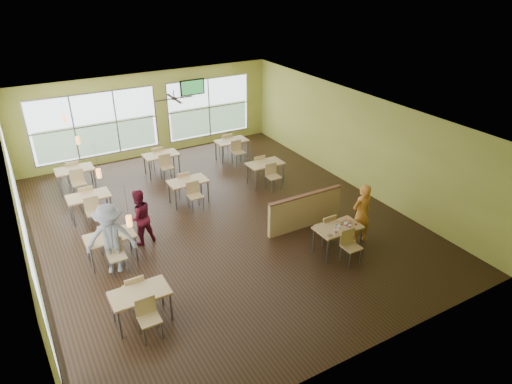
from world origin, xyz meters
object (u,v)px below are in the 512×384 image
man_plaid (361,214)px  food_basket (347,222)px  half_wall_divider (305,211)px  main_table (338,231)px

man_plaid → food_basket: man_plaid is taller
half_wall_divider → food_basket: (0.32, -1.42, 0.26)m
half_wall_divider → food_basket: size_ratio=10.63×
man_plaid → food_basket: size_ratio=7.58×
main_table → man_plaid: man_plaid is taller
half_wall_divider → food_basket: half_wall_divider is taller
main_table → man_plaid: (0.82, 0.08, 0.23)m
main_table → food_basket: size_ratio=6.73×
man_plaid → food_basket: 0.51m
man_plaid → half_wall_divider: bearing=-61.9°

